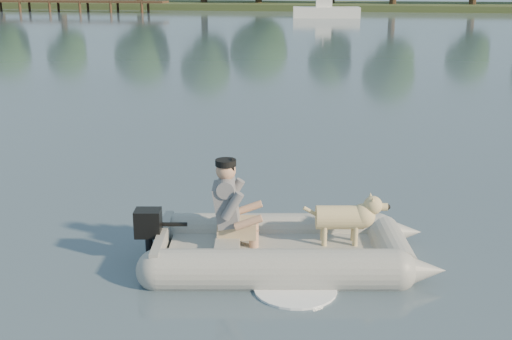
% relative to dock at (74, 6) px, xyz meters
% --- Properties ---
extents(water, '(160.00, 160.00, 0.00)m').
position_rel_dock_xyz_m(water, '(26.00, -52.00, -0.52)').
color(water, slate).
rests_on(water, ground).
extents(shore_bank, '(160.00, 12.00, 0.70)m').
position_rel_dock_xyz_m(shore_bank, '(26.00, 10.00, -0.27)').
color(shore_bank, '#47512D').
rests_on(shore_bank, water).
extents(dock, '(18.00, 2.00, 1.04)m').
position_rel_dock_xyz_m(dock, '(0.00, 0.00, 0.00)').
color(dock, '#4C331E').
rests_on(dock, water).
extents(dinghy, '(4.93, 3.82, 1.32)m').
position_rel_dock_xyz_m(dinghy, '(26.53, -51.62, 0.04)').
color(dinghy, gray).
rests_on(dinghy, water).
extents(man, '(0.78, 0.70, 1.03)m').
position_rel_dock_xyz_m(man, '(25.86, -51.68, 0.22)').
color(man, slate).
rests_on(man, dinghy).
extents(dog, '(0.93, 0.46, 0.59)m').
position_rel_dock_xyz_m(dog, '(27.13, -51.46, -0.03)').
color(dog, tan).
rests_on(dog, dinghy).
extents(outboard_motor, '(0.43, 0.34, 0.75)m').
position_rel_dock_xyz_m(outboard_motor, '(24.97, -51.88, -0.22)').
color(outboard_motor, black).
rests_on(outboard_motor, dinghy).
extents(motorboat, '(5.73, 2.77, 2.33)m').
position_rel_dock_xyz_m(motorboat, '(24.02, -5.13, 0.54)').
color(motorboat, white).
rests_on(motorboat, water).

